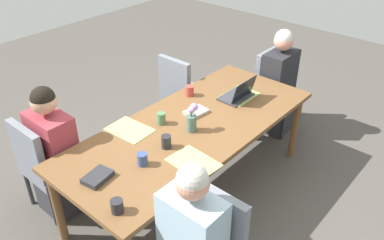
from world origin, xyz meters
TOP-DOWN VIEW (x-y plane):
  - ground_plane at (0.00, 0.00)m, footprint 10.00×10.00m
  - dining_table at (0.00, 0.00)m, footprint 2.37×1.00m
  - chair_near_left_near at (0.95, -0.79)m, footprint 0.44×0.44m
  - person_near_left_near at (0.88, -0.73)m, footprint 0.36×0.40m
  - chair_head_left_left_far at (-1.50, -0.07)m, footprint 0.44×0.44m
  - person_head_left_left_far at (-1.44, 0.00)m, footprint 0.40×0.36m
  - chair_near_right_near at (-0.75, -0.81)m, footprint 0.44×0.44m
  - flower_vase at (0.06, 0.05)m, footprint 0.11×0.09m
  - placemat_near_left_near at (0.39, -0.34)m, footprint 0.28×0.38m
  - placemat_far_left_mid at (0.38, 0.34)m, footprint 0.28×0.38m
  - placemat_head_left_left_far at (-0.68, 0.00)m, footprint 0.36×0.26m
  - laptop_head_left_left_far at (-0.63, 0.03)m, footprint 0.32×0.22m
  - coffee_mug_near_left at (-0.38, -0.36)m, footprint 0.08×0.08m
  - coffee_mug_near_right at (0.15, -0.21)m, footprint 0.07×0.07m
  - coffee_mug_centre_left at (0.63, 0.08)m, footprint 0.08×0.08m
  - coffee_mug_centre_right at (1.06, 0.30)m, footprint 0.08×0.08m
  - coffee_mug_far_left at (0.37, 0.06)m, footprint 0.08×0.08m
  - book_red_cover at (0.95, -0.04)m, footprint 0.22×0.17m
  - book_blue_cover at (-0.17, -0.10)m, footprint 0.21×0.16m

SIDE VIEW (x-z plane):
  - ground_plane at x=0.00m, z-range 0.00..0.00m
  - chair_near_left_near at x=0.95m, z-range 0.05..0.95m
  - chair_head_left_left_far at x=-1.50m, z-range 0.05..0.95m
  - chair_near_right_near at x=-0.75m, z-range 0.05..0.95m
  - person_near_left_near at x=0.88m, z-range -0.07..1.12m
  - person_head_left_left_far at x=-1.44m, z-range -0.07..1.12m
  - dining_table at x=0.00m, z-range 0.30..1.05m
  - placemat_near_left_near at x=0.39m, z-range 0.74..0.75m
  - placemat_far_left_mid at x=0.38m, z-range 0.74..0.75m
  - placemat_head_left_left_far at x=-0.68m, z-range 0.74..0.75m
  - book_blue_cover at x=-0.17m, z-range 0.74..0.77m
  - book_red_cover at x=0.95m, z-range 0.74..0.78m
  - laptop_head_left_left_far at x=-0.63m, z-range 0.68..0.89m
  - coffee_mug_centre_right at x=1.06m, z-range 0.74..0.83m
  - coffee_mug_centre_left at x=0.63m, z-range 0.74..0.84m
  - coffee_mug_near_left at x=-0.38m, z-range 0.74..0.84m
  - coffee_mug_near_right at x=0.15m, z-range 0.74..0.85m
  - coffee_mug_far_left at x=0.37m, z-range 0.74..0.85m
  - flower_vase at x=0.06m, z-range 0.74..0.99m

